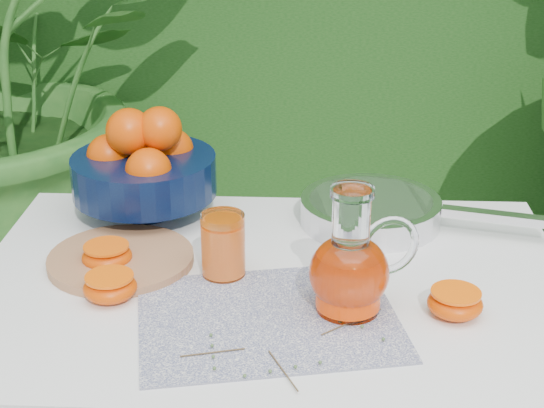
{
  "coord_description": "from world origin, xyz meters",
  "views": [
    {
      "loc": [
        -0.08,
        -1.14,
        1.42
      ],
      "look_at": [
        -0.14,
        0.1,
        0.88
      ],
      "focal_mm": 55.0,
      "sensor_mm": 36.0,
      "label": 1
    }
  ],
  "objects_px": {
    "white_table": "(271,322)",
    "cutting_board": "(121,259)",
    "saute_pan": "(373,210)",
    "fruit_bowl": "(144,166)",
    "juice_pitcher": "(351,269)"
  },
  "relations": [
    {
      "from": "white_table",
      "to": "saute_pan",
      "type": "xyz_separation_m",
      "value": [
        0.18,
        0.24,
        0.11
      ]
    },
    {
      "from": "juice_pitcher",
      "to": "saute_pan",
      "type": "bearing_deg",
      "value": 80.3
    },
    {
      "from": "white_table",
      "to": "cutting_board",
      "type": "relative_size",
      "value": 3.98
    },
    {
      "from": "cutting_board",
      "to": "fruit_bowl",
      "type": "distance_m",
      "value": 0.23
    },
    {
      "from": "cutting_board",
      "to": "white_table",
      "type": "bearing_deg",
      "value": -10.38
    },
    {
      "from": "white_table",
      "to": "cutting_board",
      "type": "xyz_separation_m",
      "value": [
        -0.26,
        0.05,
        0.09
      ]
    },
    {
      "from": "cutting_board",
      "to": "juice_pitcher",
      "type": "xyz_separation_m",
      "value": [
        0.39,
        -0.14,
        0.07
      ]
    },
    {
      "from": "cutting_board",
      "to": "saute_pan",
      "type": "distance_m",
      "value": 0.48
    },
    {
      "from": "white_table",
      "to": "cutting_board",
      "type": "height_order",
      "value": "cutting_board"
    },
    {
      "from": "white_table",
      "to": "juice_pitcher",
      "type": "height_order",
      "value": "juice_pitcher"
    },
    {
      "from": "fruit_bowl",
      "to": "saute_pan",
      "type": "distance_m",
      "value": 0.45
    },
    {
      "from": "juice_pitcher",
      "to": "saute_pan",
      "type": "xyz_separation_m",
      "value": [
        0.06,
        0.33,
        -0.05
      ]
    },
    {
      "from": "fruit_bowl",
      "to": "juice_pitcher",
      "type": "height_order",
      "value": "fruit_bowl"
    },
    {
      "from": "fruit_bowl",
      "to": "saute_pan",
      "type": "xyz_separation_m",
      "value": [
        0.44,
        -0.02,
        -0.07
      ]
    },
    {
      "from": "cutting_board",
      "to": "saute_pan",
      "type": "height_order",
      "value": "saute_pan"
    }
  ]
}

